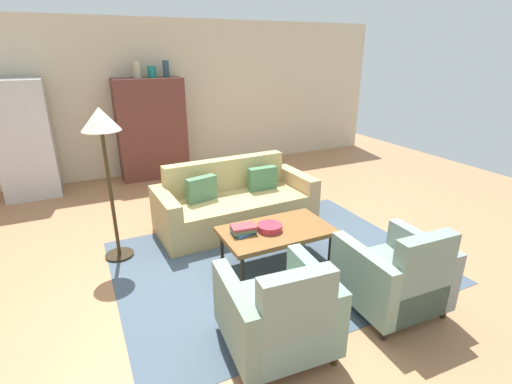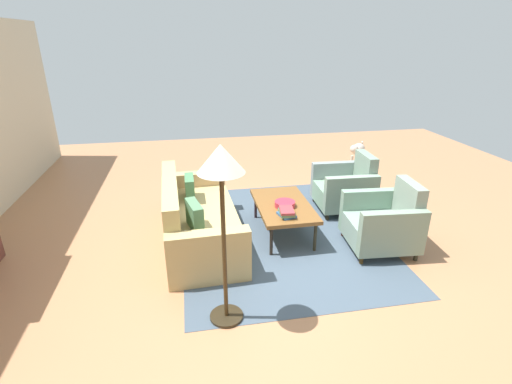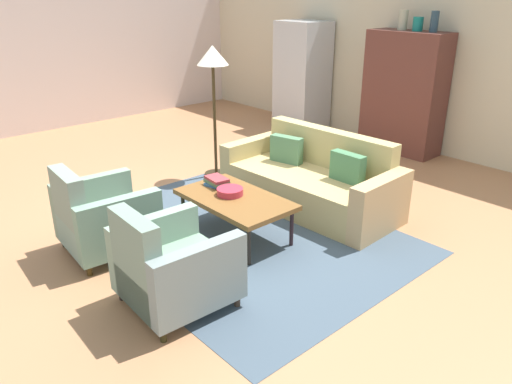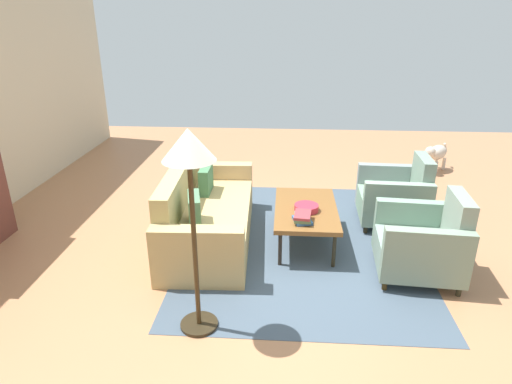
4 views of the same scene
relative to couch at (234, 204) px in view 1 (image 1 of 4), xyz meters
The scene contains 15 objects.
ground_plane 1.05m from the couch, 118.32° to the right, with size 11.91×11.91×0.00m, color #AD764F.
wall_back 3.17m from the couch, 99.27° to the left, with size 9.92×0.12×2.80m, color beige.
area_rug 1.17m from the couch, 89.82° to the right, with size 3.40×2.60×0.01m, color #425160.
couch is the anchor object (origin of this frame).
coffee_table 1.19m from the couch, 89.83° to the right, with size 1.20×0.70×0.44m.
armchair_left 2.43m from the couch, 104.34° to the right, with size 0.86×0.86×0.88m.
armchair_right 2.43m from the couch, 75.68° to the right, with size 0.83×0.83×0.88m.
fruit_bowl 1.20m from the couch, 93.72° to the right, with size 0.27×0.27×0.07m, color #B22A3C.
book_stack 1.21m from the couch, 107.75° to the right, with size 0.27×0.22×0.09m.
cabinet 2.71m from the couch, 101.72° to the left, with size 1.20×0.51×1.80m.
vase_tall 3.14m from the couch, 104.89° to the left, with size 0.13×0.13×0.28m, color #AAA88C.
vase_round 3.07m from the couch, 99.60° to the left, with size 0.15×0.15×0.19m, color #14746A.
vase_small 3.07m from the couch, 94.13° to the left, with size 0.11×0.11×0.28m, color #283E4D.
refrigerator 3.61m from the couch, 135.72° to the left, with size 0.80×0.73×1.85m.
floor_lamp 1.95m from the couch, behind, with size 0.40×0.40×1.72m.
Camera 1 is at (-1.32, -3.52, 2.26)m, focal length 26.46 mm.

